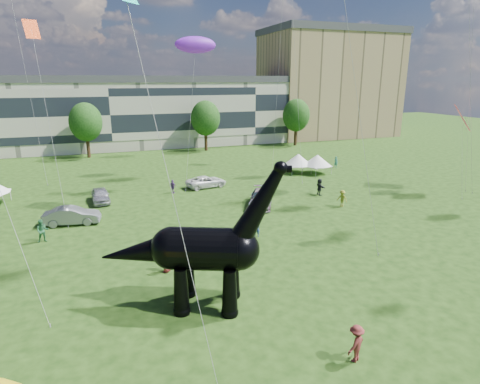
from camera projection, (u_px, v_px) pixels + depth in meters
name	position (u px, v px, depth m)	size (l,w,h in m)	color
ground	(313.00, 313.00, 22.15)	(220.00, 220.00, 0.00)	#16330C
terrace_row	(109.00, 116.00, 74.17)	(78.00, 11.00, 12.00)	beige
apartment_block	(328.00, 86.00, 91.00)	(28.00, 18.00, 22.00)	tan
tree_mid_left	(85.00, 119.00, 64.64)	(5.20, 5.20, 9.44)	#382314
tree_mid_right	(205.00, 115.00, 71.08)	(5.20, 5.20, 9.44)	#382314
tree_far_right	(296.00, 113.00, 76.88)	(5.20, 5.20, 9.44)	#382314
dinosaur_sculpture	(198.00, 251.00, 22.18)	(10.44, 5.60, 8.77)	black
car_silver	(100.00, 195.00, 42.05)	(1.74, 4.32, 1.47)	silver
car_grey	(72.00, 216.00, 35.60)	(1.68, 4.81, 1.58)	slate
car_white	(206.00, 182.00, 47.89)	(2.24, 4.85, 1.35)	white
car_dark	(261.00, 198.00, 40.80)	(2.20, 5.42, 1.57)	#595960
gazebo_near	(298.00, 160.00, 54.97)	(4.13, 4.13, 2.64)	white
gazebo_far	(317.00, 160.00, 54.52)	(4.45, 4.45, 2.63)	white
visitors	(215.00, 217.00, 34.97)	(50.34, 37.50, 1.88)	olive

